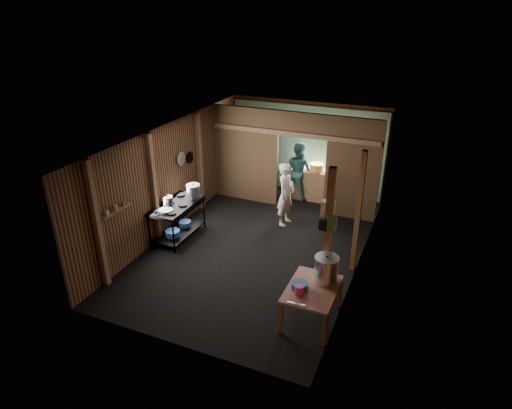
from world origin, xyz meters
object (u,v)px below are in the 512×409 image
at_px(yellow_tub, 317,167).
at_px(gas_range, 178,221).
at_px(stock_pot, 326,270).
at_px(cook, 286,194).
at_px(prep_table, 311,304).
at_px(pink_bucket, 299,290).
at_px(stove_pot_large, 194,191).

bearing_deg(yellow_tub, gas_range, -124.66).
height_order(stock_pot, yellow_tub, stock_pot).
height_order(gas_range, cook, cook).
distance_m(prep_table, pink_bucket, 0.52).
bearing_deg(yellow_tub, stove_pot_large, -126.96).
relative_size(prep_table, stove_pot_large, 3.41).
relative_size(stock_pot, yellow_tub, 1.38).
bearing_deg(prep_table, stove_pot_large, 149.15).
distance_m(stock_pot, cook, 3.48).
xyz_separation_m(stove_pot_large, stock_pot, (3.69, -1.82, -0.11)).
bearing_deg(stove_pot_large, cook, 31.32).
bearing_deg(stock_pot, pink_bucket, -118.47).
bearing_deg(pink_bucket, prep_table, 59.61).
xyz_separation_m(prep_table, pink_bucket, (-0.16, -0.27, 0.42)).
bearing_deg(prep_table, pink_bucket, -120.39).
height_order(gas_range, yellow_tub, yellow_tub).
bearing_deg(cook, stock_pot, -142.38).
relative_size(stove_pot_large, pink_bucket, 1.92).
relative_size(gas_range, prep_table, 1.29).
height_order(gas_range, stock_pot, stock_pot).
xyz_separation_m(stock_pot, cook, (-1.78, 2.98, -0.11)).
relative_size(stock_pot, pink_bucket, 2.85).
height_order(yellow_tub, cook, cook).
bearing_deg(cook, pink_bucket, -150.53).
xyz_separation_m(pink_bucket, yellow_tub, (-1.21, 5.27, 0.19)).
xyz_separation_m(gas_range, yellow_tub, (2.35, 3.39, 0.52)).
relative_size(pink_bucket, yellow_tub, 0.49).
bearing_deg(pink_bucket, yellow_tub, 102.92).
distance_m(prep_table, stove_pot_large, 4.18).
xyz_separation_m(stove_pot_large, yellow_tub, (2.18, 2.89, -0.07)).
xyz_separation_m(prep_table, stove_pot_large, (-3.54, 2.11, 0.68)).
distance_m(stock_pot, yellow_tub, 4.95).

